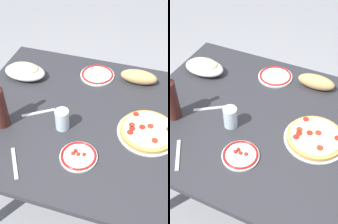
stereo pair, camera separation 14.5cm
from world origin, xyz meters
The scene contains 10 objects.
ground_plane centered at (0.00, 0.00, 0.00)m, with size 8.00×8.00×0.00m, color gray.
dining_table centered at (0.00, 0.00, 0.61)m, with size 1.18×1.01×0.72m.
pepperoni_pizza centered at (0.32, -0.02, 0.74)m, with size 0.29×0.29×0.03m.
baked_pasta_dish centered at (-0.42, 0.21, 0.76)m, with size 0.24×0.15×0.08m.
water_glass centered at (-0.08, -0.10, 0.77)m, with size 0.07×0.07×0.11m, color silver.
side_plate_near centered at (0.05, -0.25, 0.73)m, with size 0.17×0.17×0.02m.
side_plate_far centered at (-0.02, 0.34, 0.73)m, with size 0.20×0.20×0.02m.
bread_loaf centered at (0.21, 0.35, 0.76)m, with size 0.21×0.09×0.08m, color tan.
fork_left centered at (-0.20, -0.36, 0.72)m, with size 0.17×0.02×0.01m, color #B7B7BC.
fork_right centered at (-0.23, -0.05, 0.72)m, with size 0.17×0.02×0.01m, color #B7B7BC.
Camera 1 is at (0.31, -1.00, 1.76)m, focal length 47.32 mm.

